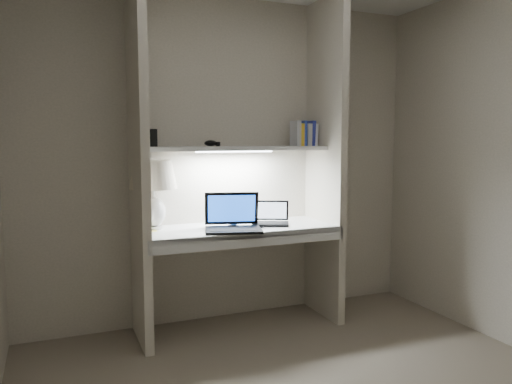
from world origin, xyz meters
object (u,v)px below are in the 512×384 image
book_row (304,134)px  speaker (239,214)px  laptop_netbook (270,219)px  laptop_main (233,222)px  table_lamp (153,183)px

book_row → speaker: bearing=168.4°
laptop_netbook → book_row: size_ratio=1.76×
laptop_main → book_row: book_row is taller
speaker → book_row: bearing=0.3°
table_lamp → book_row: size_ratio=2.51×
book_row → laptop_main: bearing=-162.7°
table_lamp → speaker: bearing=7.0°
laptop_netbook → table_lamp: bearing=-162.9°
table_lamp → laptop_main: 0.63m
table_lamp → book_row: bearing=-1.0°
speaker → book_row: book_row is taller
table_lamp → speaker: table_lamp is taller
speaker → book_row: size_ratio=0.63×
table_lamp → speaker: 0.74m
table_lamp → laptop_netbook: (0.87, -0.13, -0.30)m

